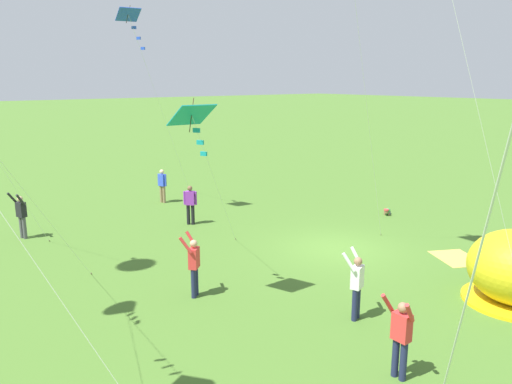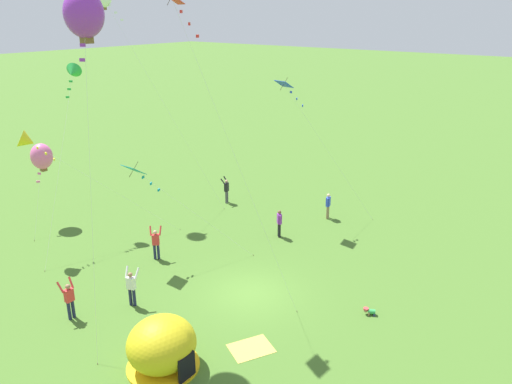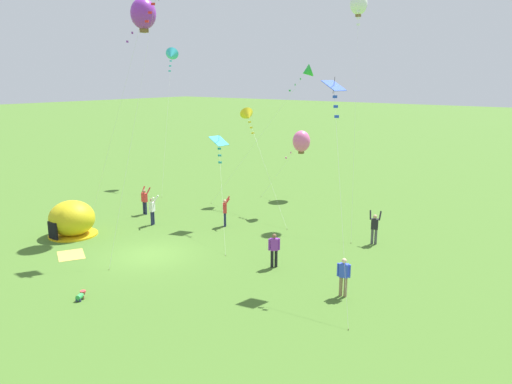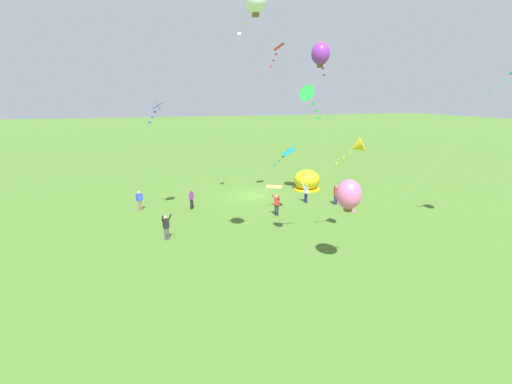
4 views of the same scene
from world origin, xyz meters
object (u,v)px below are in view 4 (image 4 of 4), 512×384
object	(u,v)px
toddler_crawling	(222,183)
kite_purple	(321,54)
kite_teal	(286,154)
kite_red	(277,52)
kite_yellow	(357,147)
kite_pink	(349,194)
person_arms_raised	(306,192)
person_with_toddler	(336,194)
person_strolling	(277,204)
kite_blue	(156,109)
popup_tent	(307,180)
person_center_field	(191,198)
kite_green	(309,95)
person_watching_sky	(139,200)
person_flying_kite	(166,226)

from	to	relation	value
toddler_crawling	kite_purple	bearing A→B (deg)	124.08
kite_teal	kite_red	bearing A→B (deg)	-99.04
kite_yellow	kite_pink	size ratio (longest dim) A/B	1.41
kite_purple	person_arms_raised	bearing A→B (deg)	-42.54
person_with_toddler	person_strolling	bearing A→B (deg)	11.40
kite_blue	kite_teal	bearing A→B (deg)	163.53
kite_yellow	kite_purple	xyz separation A→B (m)	(-1.33, -8.23, 6.44)
popup_tent	person_center_field	distance (m)	12.80
person_center_field	kite_green	xyz separation A→B (m)	(-5.41, 11.29, 8.52)
kite_yellow	kite_teal	world-z (taller)	kite_yellow
popup_tent	kite_purple	distance (m)	12.86
person_arms_raised	kite_pink	world-z (taller)	kite_pink
person_with_toddler	kite_green	distance (m)	14.20
person_strolling	kite_red	xyz separation A→B (m)	(-1.29, -3.87, 12.05)
person_center_field	kite_red	world-z (taller)	kite_red
person_watching_sky	popup_tent	bearing A→B (deg)	-172.27
person_flying_kite	kite_teal	xyz separation A→B (m)	(-9.52, -2.25, 4.12)
person_strolling	kite_green	xyz separation A→B (m)	(1.06, 7.55, 8.49)
toddler_crawling	kite_red	bearing A→B (deg)	113.60
popup_tent	kite_yellow	world-z (taller)	kite_yellow
person_watching_sky	kite_purple	world-z (taller)	kite_purple
kite_purple	kite_pink	size ratio (longest dim) A/B	2.65
toddler_crawling	person_flying_kite	xyz separation A→B (m)	(6.75, 14.23, 0.82)
toddler_crawling	person_with_toddler	world-z (taller)	person_with_toddler
popup_tent	kite_green	size ratio (longest dim) A/B	0.28
person_flying_kite	kite_pink	world-z (taller)	kite_pink
kite_pink	kite_yellow	bearing A→B (deg)	-126.47
kite_pink	kite_purple	bearing A→B (deg)	-108.30
person_watching_sky	kite_blue	size ratio (longest dim) A/B	0.19
person_watching_sky	kite_teal	distance (m)	13.08
person_strolling	kite_green	world-z (taller)	kite_green
person_with_toddler	kite_purple	bearing A→B (deg)	-25.06
person_center_field	person_flying_kite	size ratio (longest dim) A/B	0.91
person_center_field	person_with_toddler	size ratio (longest dim) A/B	0.91
toddler_crawling	person_watching_sky	bearing A→B (deg)	39.33
kite_purple	kite_blue	distance (m)	13.92
person_arms_raised	kite_blue	distance (m)	14.73
person_watching_sky	kite_pink	bearing A→B (deg)	128.47
kite_teal	kite_blue	bearing A→B (deg)	-16.47
person_flying_kite	kite_green	xyz separation A→B (m)	(-7.83, 5.04, 8.49)
person_arms_raised	person_strolling	distance (m)	4.62
popup_tent	kite_yellow	size ratio (longest dim) A/B	0.38
kite_teal	kite_green	size ratio (longest dim) A/B	0.57
person_watching_sky	kite_blue	distance (m)	8.07
person_strolling	kite_blue	bearing A→B (deg)	-16.06
person_watching_sky	kite_pink	distance (m)	18.47
kite_pink	person_center_field	bearing A→B (deg)	-62.23
person_arms_raised	person_watching_sky	bearing A→B (deg)	-8.05
person_strolling	person_center_field	bearing A→B (deg)	-30.05
person_flying_kite	kite_red	distance (m)	17.01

